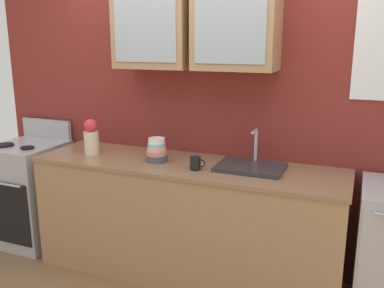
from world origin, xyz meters
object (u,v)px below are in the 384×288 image
Objects in this scene: bowl_stack at (157,151)px; cup_near_sink at (196,163)px; sink_faucet at (250,166)px; vase at (91,137)px; stove_range at (30,192)px.

cup_near_sink is (0.36, -0.09, -0.03)m from bowl_stack.
cup_near_sink is (-0.36, -0.17, 0.03)m from sink_faucet.
sink_faucet is at bearing 4.01° from vase.
bowl_stack is at bearing -1.33° from stove_range.
sink_faucet is 4.13× the size of cup_near_sink.
sink_faucet reaches higher than cup_near_sink.
stove_range is 1.77m from cup_near_sink.
vase is at bearing 175.50° from cup_near_sink.
vase is 0.95m from cup_near_sink.
bowl_stack is (-0.72, -0.08, 0.06)m from sink_faucet.
cup_near_sink is at bearing -4.09° from stove_range.
vase is 2.54× the size of cup_near_sink.
sink_faucet is at bearing 24.67° from cup_near_sink.
stove_range reaches higher than cup_near_sink.
cup_near_sink is at bearing -155.33° from sink_faucet.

